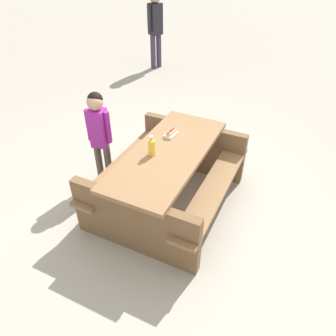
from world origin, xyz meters
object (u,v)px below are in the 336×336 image
object	(u,v)px
hotdog_tray	(171,133)
child_in_coat	(99,128)
picnic_table	(168,174)
soda_bottle	(152,146)
bystander_adult	(155,19)

from	to	relation	value
hotdog_tray	child_in_coat	distance (m)	0.87
picnic_table	soda_bottle	xyz separation A→B (m)	(-0.09, 0.16, 0.41)
picnic_table	bystander_adult	world-z (taller)	bystander_adult
picnic_table	child_in_coat	bearing A→B (deg)	73.22
hotdog_tray	child_in_coat	bearing A→B (deg)	94.60
picnic_table	child_in_coat	xyz separation A→B (m)	(0.27, 0.89, 0.35)
picnic_table	soda_bottle	size ratio (longest dim) A/B	8.97
hotdog_tray	child_in_coat	xyz separation A→B (m)	(-0.07, 0.87, 0.02)
soda_bottle	child_in_coat	bearing A→B (deg)	63.72
child_in_coat	hotdog_tray	bearing A→B (deg)	-85.40
picnic_table	bystander_adult	xyz separation A→B (m)	(4.63, 1.14, 0.63)
picnic_table	soda_bottle	world-z (taller)	soda_bottle
picnic_table	soda_bottle	bearing A→B (deg)	119.92
hotdog_tray	bystander_adult	distance (m)	4.45
soda_bottle	child_in_coat	distance (m)	0.82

